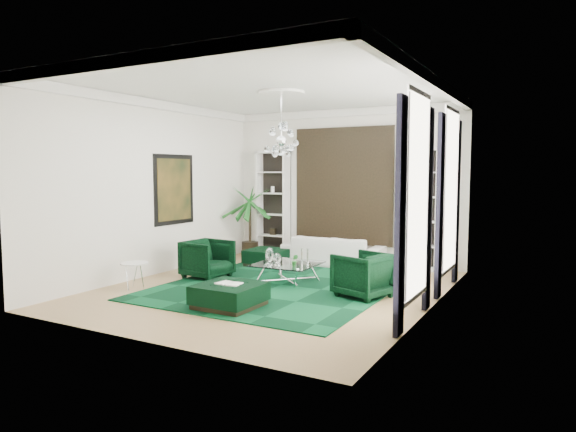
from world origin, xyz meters
The scene contains 30 objects.
floor centered at (0.00, 0.00, -0.01)m, with size 6.00×7.00×0.02m, color tan.
ceiling centered at (0.00, 0.00, 3.81)m, with size 6.00×7.00×0.02m, color white.
wall_back centered at (0.00, 3.51, 1.90)m, with size 6.00×0.02×3.80m, color white.
wall_front centered at (0.00, -3.51, 1.90)m, with size 6.00×0.02×3.80m, color white.
wall_left centered at (-3.01, 0.00, 1.90)m, with size 0.02×7.00×3.80m, color white.
wall_right centered at (3.01, 0.00, 1.90)m, with size 0.02×7.00×3.80m, color white.
crown_molding centered at (0.00, 0.00, 3.70)m, with size 6.00×7.00×0.18m, color white, non-canonical shape.
ceiling_medallion centered at (0.00, 0.30, 3.77)m, with size 0.90×0.90×0.05m, color white.
tapestry centered at (0.00, 3.46, 1.90)m, with size 2.50×0.06×2.80m, color black.
shelving_left centered at (-1.95, 3.31, 1.40)m, with size 0.90×0.38×2.80m, color white, non-canonical shape.
shelving_right centered at (1.95, 3.31, 1.40)m, with size 0.90×0.38×2.80m, color white, non-canonical shape.
painting centered at (-2.97, 0.60, 1.85)m, with size 0.04×1.30×1.60m, color black.
window_near centered at (2.99, -0.90, 1.90)m, with size 0.03×1.10×2.90m, color white.
curtain_near_a centered at (2.96, -1.68, 1.65)m, with size 0.07×0.30×3.25m, color black.
curtain_near_b centered at (2.96, -0.12, 1.65)m, with size 0.07×0.30×3.25m, color black.
window_far centered at (2.99, 1.50, 1.90)m, with size 0.03×1.10×2.90m, color white.
curtain_far_a centered at (2.96, 0.72, 1.65)m, with size 0.07×0.30×3.25m, color black.
curtain_far_b centered at (2.96, 2.28, 1.65)m, with size 0.07×0.30×3.25m, color black.
rug centered at (0.00, 0.30, 0.01)m, with size 4.20×5.00×0.02m, color black.
sofa centered at (0.00, 2.85, 0.35)m, with size 2.39×0.94×0.70m, color silver.
armchair_left centered at (-1.75, 0.20, 0.41)m, with size 0.87×0.89×0.81m, color black.
armchair_right centered at (1.75, 0.20, 0.41)m, with size 0.87×0.89×0.81m, color black.
coffee_table centered at (0.00, 0.55, 0.21)m, with size 1.20×1.20×0.41m, color white, non-canonical shape.
ottoman_side centered at (-1.35, 2.00, 0.20)m, with size 0.90×0.90×0.40m, color black.
ottoman_front centered at (0.05, -1.55, 0.20)m, with size 1.00×1.00×0.40m, color black.
book centered at (0.05, -1.55, 0.42)m, with size 0.42×0.28×0.03m, color white.
side_table centered at (-2.35, -1.30, 0.25)m, with size 0.52×0.52×0.50m, color white.
palm centered at (-2.45, 2.95, 1.20)m, with size 1.50×1.50×2.40m, color #1E6A24, non-canonical shape.
chandelier centered at (0.00, 0.30, 2.85)m, with size 0.80×0.80×0.72m, color white, non-canonical shape.
table_plant centered at (0.30, 0.30, 0.53)m, with size 0.13×0.11×0.24m, color #1E6A24.
Camera 1 is at (4.92, -8.43, 2.27)m, focal length 32.00 mm.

